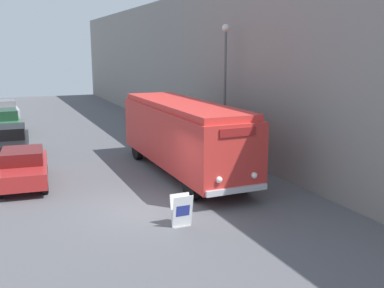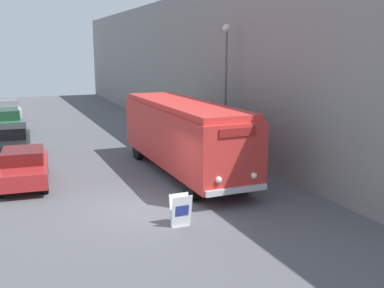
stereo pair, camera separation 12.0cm
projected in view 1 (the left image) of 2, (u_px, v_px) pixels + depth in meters
The scene contains 9 objects.
ground_plane at pixel (145, 210), 14.98m from camera, with size 80.00×80.00×0.00m, color #56565B.
building_wall_right at pixel (198, 67), 25.61m from camera, with size 0.30×60.00×8.47m.
vintage_bus at pixel (183, 133), 19.00m from camera, with size 2.42×9.50×3.10m.
sign_board at pixel (182, 211), 13.51m from camera, with size 0.62×0.37×1.00m.
streetlamp at pixel (225, 74), 20.92m from camera, with size 0.36×0.36×6.39m.
parked_car_near at pixel (23, 167), 17.59m from camera, with size 2.19×4.35×1.41m.
parked_car_mid at pixel (9, 141), 22.34m from camera, with size 2.09×4.63×1.51m.
parked_car_far at pixel (4, 122), 28.17m from camera, with size 1.98×4.85×1.55m.
parked_car_distant at pixel (5, 110), 33.77m from camera, with size 1.94×4.46×1.50m.
Camera 1 is at (-4.22, -13.65, 5.26)m, focal length 42.00 mm.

